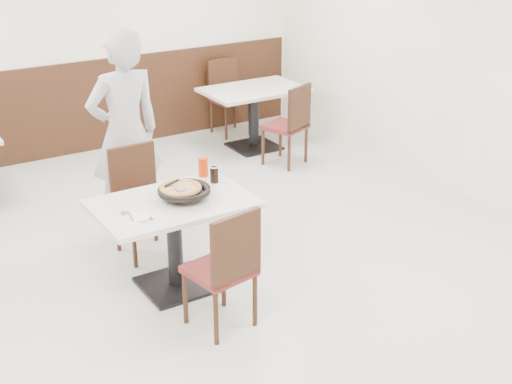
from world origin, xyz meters
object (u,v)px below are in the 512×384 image
pizza_pan (184,194)px  bg_chair_right_far (230,98)px  side_plate (138,217)px  cola_glass (214,175)px  chair_near (219,267)px  pizza (180,190)px  diner_person (125,134)px  main_table (175,245)px  bg_chair_right_near (285,124)px  bg_table_right (254,118)px  chair_far (143,204)px  red_cup (203,167)px

pizza_pan → bg_chair_right_far: 3.87m
side_plate → cola_glass: 0.86m
chair_near → bg_chair_right_far: (2.28, 3.81, 0.00)m
pizza → cola_glass: 0.40m
pizza_pan → cola_glass: bearing=25.8°
pizza_pan → diner_person: bearing=90.1°
main_table → diner_person: 1.30m
main_table → cola_glass: (0.46, 0.17, 0.44)m
bg_chair_right_near → bg_table_right: bearing=68.5°
pizza → cola_glass: size_ratio=2.17×
chair_far → pizza: chair_far is taller
diner_person → bg_chair_right_near: (2.20, 0.70, -0.47)m
bg_chair_right_near → main_table: bearing=-163.4°
bg_chair_right_far → pizza: bearing=52.0°
chair_near → bg_chair_right_far: same height
chair_near → pizza_pan: 0.73m
pizza_pan → pizza: size_ratio=1.19×
cola_glass → side_plate: bearing=-159.2°
cola_glass → red_cup: (-0.01, 0.17, 0.02)m
bg_chair_right_far → diner_person: bearing=39.5°
pizza → cola_glass: cola_glass is taller
pizza → side_plate: pizza is taller
pizza → side_plate: size_ratio=1.50×
side_plate → bg_chair_right_near: (2.65, 2.00, -0.28)m
bg_chair_right_near → chair_far: bearing=-174.4°
side_plate → red_cup: size_ratio=1.18×
pizza_pan → bg_table_right: size_ratio=0.28×
main_table → chair_far: chair_far is taller
chair_near → bg_chair_right_far: size_ratio=1.00×
pizza → bg_table_right: size_ratio=0.23×
chair_far → bg_table_right: size_ratio=0.79×
chair_far → diner_person: size_ratio=0.50×
side_plate → pizza: bearing=21.4°
main_table → chair_near: chair_near is taller
pizza → bg_chair_right_far: bg_chair_right_far is taller
pizza → pizza_pan: bearing=-70.2°
chair_far → side_plate: (-0.37, -0.79, 0.28)m
chair_near → pizza_pan: chair_near is taller
bg_table_right → bg_chair_right_far: (0.03, 0.63, 0.10)m
main_table → chair_near: (0.04, -0.66, 0.10)m
pizza_pan → bg_table_right: pizza_pan is taller
bg_table_right → main_table: bearing=-132.2°
chair_far → red_cup: bearing=142.8°
main_table → bg_table_right: bearing=47.8°
side_plate → bg_chair_right_far: size_ratio=0.20×
chair_near → side_plate: (-0.38, 0.52, 0.28)m
red_cup → bg_table_right: size_ratio=0.13×
main_table → cola_glass: cola_glass is taller
red_cup → pizza_pan: bearing=-135.5°
chair_far → main_table: bearing=87.1°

